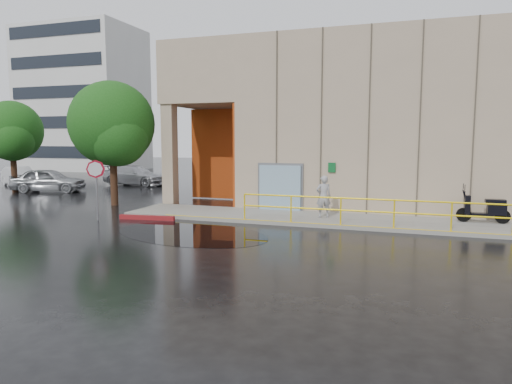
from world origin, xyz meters
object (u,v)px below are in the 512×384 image
(stop_sign, at_px, (96,176))
(red_curb, at_px, (147,218))
(car_c, at_px, (135,175))
(tree_far, at_px, (12,133))
(scooter, at_px, (484,201))
(car_a, at_px, (48,180))
(car_b, at_px, (19,177))
(tree_near, at_px, (113,127))
(person, at_px, (324,196))

(stop_sign, relative_size, red_curb, 1.03)
(car_c, bearing_deg, tree_far, 148.32)
(scooter, xyz_separation_m, stop_sign, (-14.84, -3.51, 0.83))
(scooter, distance_m, car_a, 24.53)
(red_curb, height_order, car_c, car_c)
(red_curb, xyz_separation_m, car_b, (-15.83, 8.94, 0.59))
(car_c, xyz_separation_m, tree_near, (4.81, -9.09, 3.20))
(red_curb, height_order, tree_near, tree_near)
(tree_far, bearing_deg, stop_sign, -30.51)
(stop_sign, height_order, car_b, stop_sign)
(car_a, height_order, tree_far, tree_far)
(car_c, distance_m, tree_far, 8.33)
(car_b, bearing_deg, red_curb, -90.80)
(red_curb, distance_m, car_a, 13.10)
(stop_sign, xyz_separation_m, red_curb, (1.86, 0.74, -1.73))
(tree_near, bearing_deg, stop_sign, -64.51)
(red_curb, distance_m, tree_far, 14.70)
(car_b, bearing_deg, car_c, -37.75)
(car_a, distance_m, tree_near, 8.97)
(car_b, bearing_deg, stop_sign, -96.07)
(scooter, distance_m, car_c, 23.42)
(car_a, relative_size, tree_near, 0.71)
(person, relative_size, car_c, 0.35)
(scooter, relative_size, tree_near, 0.31)
(car_a, relative_size, car_b, 1.06)
(scooter, bearing_deg, person, -174.45)
(car_b, relative_size, tree_near, 0.67)
(stop_sign, bearing_deg, car_c, 94.50)
(stop_sign, distance_m, car_a, 12.02)
(person, relative_size, car_b, 0.41)
(car_b, height_order, car_c, car_c)
(red_curb, bearing_deg, tree_near, 140.18)
(tree_near, bearing_deg, car_b, 154.20)
(scooter, bearing_deg, car_a, 169.81)
(scooter, distance_m, tree_near, 16.91)
(stop_sign, xyz_separation_m, tree_near, (-1.81, 3.80, 2.09))
(car_a, relative_size, car_c, 0.90)
(car_c, height_order, tree_near, tree_near)
(tree_near, relative_size, tree_far, 1.09)
(red_curb, relative_size, car_a, 0.54)
(stop_sign, distance_m, tree_near, 4.71)
(scooter, relative_size, car_a, 0.43)
(car_c, bearing_deg, tree_near, -148.18)
(person, distance_m, tree_far, 20.50)
(car_c, bearing_deg, car_a, 157.12)
(scooter, bearing_deg, stop_sign, -167.63)
(red_curb, relative_size, tree_far, 0.42)
(car_c, distance_m, tree_near, 10.77)
(scooter, xyz_separation_m, car_b, (-28.81, 6.18, -0.30))
(red_curb, distance_m, car_c, 14.83)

